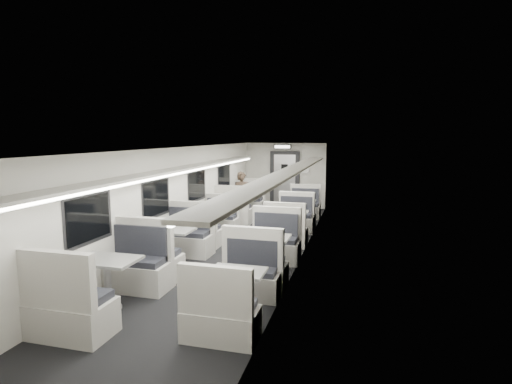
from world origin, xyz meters
The scene contains 19 objects.
room centered at (0.00, 0.00, 1.20)m, with size 3.24×12.24×2.64m.
booth_left_a centered at (-1.00, 3.61, 0.40)m, with size 1.11×2.24×1.20m.
booth_left_b centered at (-1.00, 0.95, 0.35)m, with size 0.97×1.97×1.05m.
booth_left_c centered at (-1.00, -1.35, 0.40)m, with size 1.10×2.23×1.19m.
booth_left_d centered at (-1.00, -3.49, 0.41)m, with size 1.14×2.32×1.24m.
booth_right_a centered at (1.00, 3.40, 0.36)m, with size 1.00×2.03×1.09m.
booth_right_b centered at (1.00, 1.54, 0.37)m, with size 1.02×2.06×1.10m.
booth_right_c centered at (1.00, -1.30, 0.39)m, with size 1.07×2.16×1.16m.
booth_right_d centered at (1.00, -3.18, 0.36)m, with size 0.99×2.00×1.07m.
passenger centered at (-0.84, 3.20, 0.78)m, with size 0.57×0.37×1.56m, color black.
window_a centered at (-1.49, 3.40, 1.35)m, with size 0.02×1.18×0.84m, color black.
window_b centered at (-1.49, 1.20, 1.35)m, with size 0.02×1.18×0.84m, color black.
window_c centered at (-1.49, -1.00, 1.35)m, with size 0.02×1.18×0.84m, color black.
window_d centered at (-1.49, -3.20, 1.35)m, with size 0.02×1.18×0.84m, color black.
luggage_rack_left centered at (-1.24, -0.30, 1.92)m, with size 0.46×10.40×0.09m.
luggage_rack_right centered at (1.24, -0.30, 1.92)m, with size 0.46×10.40×0.09m.
vestibule_door centered at (0.00, 5.93, 1.04)m, with size 1.10×0.13×2.10m.
exit_sign centered at (0.00, 5.44, 2.28)m, with size 0.62×0.12×0.16m.
wall_notice centered at (0.75, 5.92, 1.50)m, with size 0.32×0.02×0.40m, color silver.
Camera 1 is at (2.71, -8.60, 2.68)m, focal length 28.00 mm.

